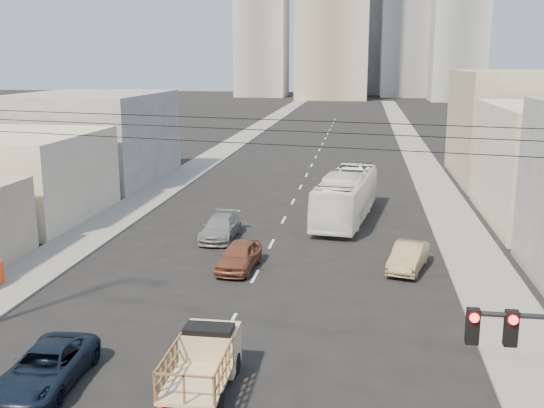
% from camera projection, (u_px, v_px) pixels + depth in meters
% --- Properties ---
extents(sidewalk_left, '(3.50, 180.00, 0.12)m').
position_uv_depth(sidewalk_left, '(239.00, 140.00, 88.59)').
color(sidewalk_left, slate).
rests_on(sidewalk_left, ground).
extents(sidewalk_right, '(3.50, 180.00, 0.12)m').
position_uv_depth(sidewalk_right, '(411.00, 143.00, 85.34)').
color(sidewalk_right, slate).
rests_on(sidewalk_right, ground).
extents(lane_dashes, '(0.15, 104.00, 0.01)m').
position_uv_depth(lane_dashes, '(314.00, 161.00, 70.57)').
color(lane_dashes, silver).
rests_on(lane_dashes, ground).
extents(flatbed_pickup, '(1.95, 4.41, 1.90)m').
position_uv_depth(flatbed_pickup, '(203.00, 359.00, 21.43)').
color(flatbed_pickup, '#C9B287').
rests_on(flatbed_pickup, ground).
extents(navy_pickup, '(2.39, 4.92, 1.35)m').
position_uv_depth(navy_pickup, '(46.00, 367.00, 21.74)').
color(navy_pickup, black).
rests_on(navy_pickup, ground).
extents(city_bus, '(4.41, 12.26, 3.34)m').
position_uv_depth(city_bus, '(346.00, 196.00, 44.39)').
color(city_bus, white).
rests_on(city_bus, ground).
extents(sedan_brown, '(2.09, 4.49, 1.49)m').
position_uv_depth(sedan_brown, '(239.00, 256.00, 33.88)').
color(sedan_brown, brown).
rests_on(sedan_brown, ground).
extents(sedan_tan, '(2.56, 4.57, 1.43)m').
position_uv_depth(sedan_tan, '(408.00, 257.00, 33.82)').
color(sedan_tan, '#927F55').
rests_on(sedan_tan, ground).
extents(sedan_grey, '(2.02, 4.88, 1.41)m').
position_uv_depth(sedan_grey, '(220.00, 228.00, 39.72)').
color(sedan_grey, gray).
rests_on(sedan_grey, ground).
extents(overhead_wires, '(23.01, 5.02, 0.72)m').
position_uv_depth(overhead_wires, '(183.00, 128.00, 18.87)').
color(overhead_wires, black).
rests_on(overhead_wires, ground).
extents(bldg_right_far, '(12.00, 16.00, 10.00)m').
position_uv_depth(bldg_right_far, '(525.00, 127.00, 58.01)').
color(bldg_right_far, tan).
rests_on(bldg_right_far, ground).
extents(bldg_left_mid, '(11.00, 12.00, 6.00)m').
position_uv_depth(bldg_left_mid, '(12.00, 176.00, 44.54)').
color(bldg_left_mid, '#C0B99B').
rests_on(bldg_left_mid, ground).
extents(bldg_left_far, '(12.00, 16.00, 8.00)m').
position_uv_depth(bldg_left_far, '(93.00, 137.00, 58.87)').
color(bldg_left_far, gray).
rests_on(bldg_left_far, ground).
extents(midrise_ne, '(16.00, 16.00, 40.00)m').
position_uv_depth(midrise_ne, '(409.00, 29.00, 191.09)').
color(midrise_ne, gray).
rests_on(midrise_ne, ground).
extents(midrise_nw, '(15.00, 15.00, 34.00)m').
position_uv_depth(midrise_nw, '(262.00, 40.00, 193.01)').
color(midrise_nw, gray).
rests_on(midrise_nw, ground).
extents(midrise_back, '(18.00, 18.00, 44.00)m').
position_uv_depth(midrise_back, '(368.00, 25.00, 206.79)').
color(midrise_back, gray).
rests_on(midrise_back, ground).
extents(midrise_east, '(14.00, 14.00, 28.00)m').
position_uv_depth(midrise_east, '(458.00, 49.00, 171.45)').
color(midrise_east, gray).
rests_on(midrise_east, ground).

